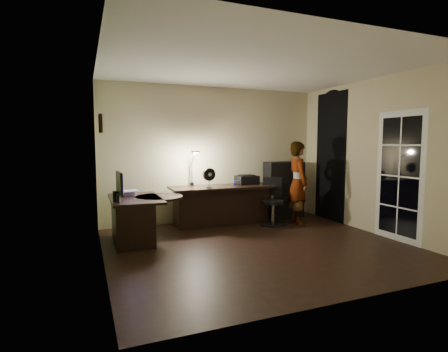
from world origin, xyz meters
name	(u,v)px	position (x,y,z in m)	size (l,w,h in m)	color
floor	(258,247)	(0.00, 0.00, -0.01)	(4.50, 4.00, 0.01)	black
ceiling	(260,66)	(0.00, 0.00, 2.71)	(4.50, 4.00, 0.01)	silver
wall_back	(213,154)	(0.00, 2.00, 1.35)	(4.50, 0.01, 2.70)	#C7BA8F
wall_front	(356,167)	(0.00, -2.00, 1.35)	(4.50, 0.01, 2.70)	#C7BA8F
wall_left	(100,162)	(-2.25, 0.00, 1.35)	(0.01, 4.00, 2.70)	#C7BA8F
wall_right	(374,156)	(2.25, 0.00, 1.35)	(0.01, 4.00, 2.70)	#C7BA8F
green_wall_overlay	(102,162)	(-2.24, 0.00, 1.35)	(0.00, 4.00, 2.70)	#456028
arched_doorway	(330,157)	(2.24, 1.15, 1.30)	(0.01, 0.90, 2.60)	black
french_door	(399,176)	(2.24, -0.55, 1.05)	(0.02, 0.92, 2.10)	white
framed_picture	(100,124)	(-2.22, 0.45, 1.85)	(0.04, 0.30, 0.25)	black
desk_left	(136,220)	(-1.71, 0.96, 0.36)	(0.77, 1.24, 0.72)	black
desk_right	(222,205)	(0.02, 1.55, 0.38)	(2.02, 0.71, 0.76)	black
cabinet	(284,190)	(1.49, 1.71, 0.59)	(0.79, 0.39, 1.18)	black
laptop_stand	(129,194)	(-1.77, 1.23, 0.75)	(0.22, 0.18, 0.09)	silver
laptop	(129,185)	(-1.77, 1.23, 0.90)	(0.31, 0.29, 0.21)	silver
monitor	(118,193)	(-2.01, 0.53, 0.87)	(0.10, 0.51, 0.34)	black
mouse	(163,196)	(-1.26, 0.98, 0.72)	(0.06, 0.09, 0.03)	silver
phone	(148,200)	(-1.55, 0.69, 0.71)	(0.07, 0.14, 0.01)	black
pen	(131,200)	(-1.79, 0.83, 0.71)	(0.01, 0.14, 0.01)	black
speaker	(115,197)	(-2.04, 0.65, 0.79)	(0.07, 0.07, 0.18)	black
notepad	(151,201)	(-1.53, 0.57, 0.71)	(0.16, 0.22, 0.01)	silver
desk_fan	(209,178)	(-0.32, 1.37, 0.94)	(0.24, 0.13, 0.37)	black
headphones	(238,182)	(0.37, 1.58, 0.81)	(0.21, 0.09, 0.10)	#0A0F9D
printer	(247,179)	(0.59, 1.65, 0.85)	(0.42, 0.32, 0.19)	black
desk_lamp	(192,167)	(-0.51, 1.83, 1.12)	(0.18, 0.33, 0.73)	black
office_chair	(273,202)	(0.92, 1.17, 0.45)	(0.51, 0.51, 0.91)	black
person	(298,183)	(1.44, 1.11, 0.81)	(0.58, 0.38, 1.61)	#D8A88C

